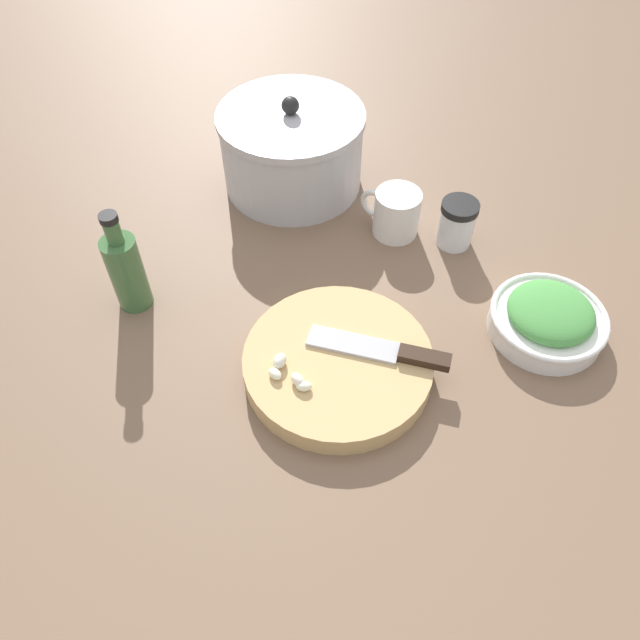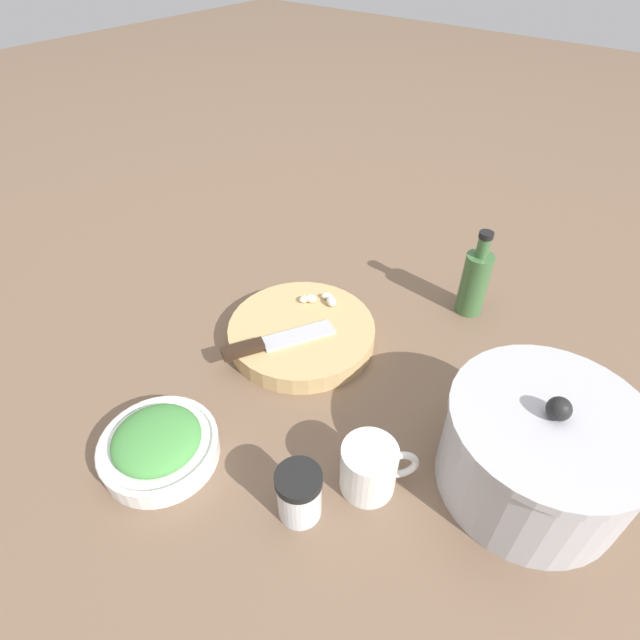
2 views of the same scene
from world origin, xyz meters
TOP-DOWN VIEW (x-y plane):
  - ground_plane at (0.00, 0.00)m, footprint 5.00×5.00m
  - cutting_board at (-0.01, -0.06)m, footprint 0.25×0.25m
  - chef_knife at (0.06, -0.07)m, footprint 0.18×0.11m
  - garlic_cloves at (-0.08, -0.08)m, footprint 0.05×0.07m
  - herb_bowl at (0.29, -0.06)m, footprint 0.16×0.16m
  - spice_jar at (0.23, 0.14)m, footprint 0.06×0.06m
  - coffee_mug at (0.15, 0.18)m, footprint 0.08×0.09m
  - oil_bottle at (-0.26, 0.12)m, footprint 0.05×0.05m
  - stock_pot at (0.02, 0.34)m, footprint 0.24×0.24m

SIDE VIEW (x-z plane):
  - ground_plane at x=0.00m, z-range 0.00..0.00m
  - cutting_board at x=-0.01m, z-range 0.00..0.03m
  - herb_bowl at x=0.29m, z-range 0.00..0.05m
  - chef_knife at x=0.06m, z-range 0.03..0.04m
  - coffee_mug at x=0.15m, z-range 0.00..0.07m
  - spice_jar at x=0.23m, z-range 0.00..0.08m
  - garlic_cloves at x=-0.08m, z-range 0.03..0.05m
  - oil_bottle at x=-0.26m, z-range -0.02..0.15m
  - stock_pot at x=0.02m, z-range -0.01..0.15m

